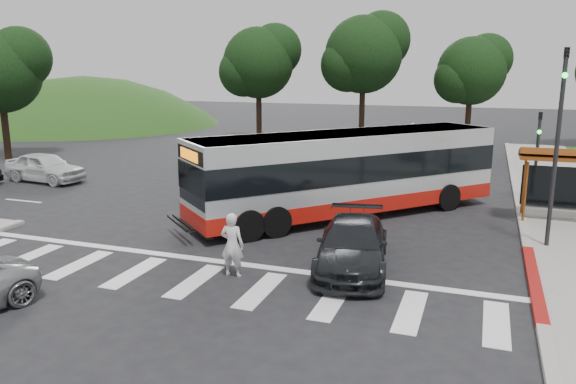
% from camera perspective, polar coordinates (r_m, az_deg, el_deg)
% --- Properties ---
extents(ground, '(140.00, 140.00, 0.00)m').
position_cam_1_polar(ground, '(20.49, -2.67, -4.16)').
color(ground, black).
rests_on(ground, ground).
extents(sidewalk_east, '(4.00, 40.00, 0.12)m').
position_cam_1_polar(sidewalk_east, '(27.03, 26.58, -1.24)').
color(sidewalk_east, gray).
rests_on(sidewalk_east, ground).
extents(curb_east, '(0.30, 40.00, 0.15)m').
position_cam_1_polar(curb_east, '(26.83, 22.35, -0.90)').
color(curb_east, '#9E9991').
rests_on(curb_east, ground).
extents(curb_east_red, '(0.32, 6.00, 0.15)m').
position_cam_1_polar(curb_east_red, '(17.24, 23.71, -8.28)').
color(curb_east_red, maroon).
rests_on(curb_east_red, ground).
extents(hillside_nw, '(44.00, 44.00, 10.00)m').
position_cam_1_polar(hillside_nw, '(62.53, -19.83, 6.46)').
color(hillside_nw, '#183E14').
rests_on(hillside_nw, ground).
extents(crosswalk_ladder, '(18.00, 2.60, 0.01)m').
position_cam_1_polar(crosswalk_ladder, '(16.23, -9.43, -8.90)').
color(crosswalk_ladder, silver).
rests_on(crosswalk_ladder, ground).
extents(traffic_signal_ne_tall, '(0.18, 0.37, 6.50)m').
position_cam_1_polar(traffic_signal_ne_tall, '(19.86, 25.76, 5.50)').
color(traffic_signal_ne_tall, black).
rests_on(traffic_signal_ne_tall, ground).
extents(traffic_signal_ne_short, '(0.18, 0.37, 4.00)m').
position_cam_1_polar(traffic_signal_ne_short, '(26.94, 24.01, 4.21)').
color(traffic_signal_ne_short, black).
rests_on(traffic_signal_ne_short, ground).
extents(tree_north_a, '(6.60, 6.15, 10.17)m').
position_cam_1_polar(tree_north_a, '(45.21, 7.80, 13.80)').
color(tree_north_a, black).
rests_on(tree_north_a, ground).
extents(tree_north_b, '(5.72, 5.33, 8.43)m').
position_cam_1_polar(tree_north_b, '(46.23, 18.22, 11.70)').
color(tree_north_b, black).
rests_on(tree_north_b, ground).
extents(tree_north_c, '(6.16, 5.74, 9.30)m').
position_cam_1_polar(tree_north_c, '(45.65, -2.91, 13.09)').
color(tree_north_c, black).
rests_on(tree_north_c, ground).
extents(tree_west_a, '(5.72, 5.33, 8.43)m').
position_cam_1_polar(tree_west_a, '(40.73, -27.15, 10.92)').
color(tree_west_a, black).
rests_on(tree_west_a, ground).
extents(transit_bus, '(10.88, 11.53, 3.37)m').
position_cam_1_polar(transit_bus, '(22.63, 6.06, 1.78)').
color(transit_bus, '#B8BBBD').
rests_on(transit_bus, ground).
extents(pedestrian, '(0.70, 0.47, 1.89)m').
position_cam_1_polar(pedestrian, '(16.14, -5.69, -5.37)').
color(pedestrian, silver).
rests_on(pedestrian, ground).
extents(dark_sedan, '(2.84, 5.27, 1.45)m').
position_cam_1_polar(dark_sedan, '(16.86, 6.57, -5.38)').
color(dark_sedan, black).
rests_on(dark_sedan, ground).
extents(west_car_white, '(4.71, 2.33, 1.54)m').
position_cam_1_polar(west_car_white, '(31.98, -23.47, 2.33)').
color(west_car_white, silver).
rests_on(west_car_white, ground).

